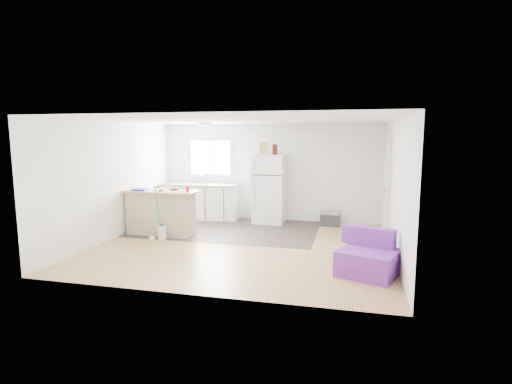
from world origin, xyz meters
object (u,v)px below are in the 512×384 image
kitchen_cabinets (200,201)px  bottle_left (274,149)px  cooler (330,218)px  purple_seat (368,258)px  mop (154,230)px  refrigerator (269,189)px  cardboard_box (264,148)px  blue_tray (140,190)px  red_cup (188,188)px  bottle_right (276,149)px  cleaner_jug (162,233)px  peninsula (161,212)px

kitchen_cabinets → bottle_left: bearing=-7.5°
kitchen_cabinets → cooler: (3.28, -0.07, -0.28)m
purple_seat → mop: mop is taller
refrigerator → cardboard_box: cardboard_box is taller
blue_tray → purple_seat: bearing=-17.4°
purple_seat → red_cup: (-3.64, 1.58, 0.76)m
cardboard_box → bottle_right: cardboard_box is taller
purple_seat → cardboard_box: bearing=147.7°
cardboard_box → purple_seat: bearing=-53.3°
bottle_left → cooler: bearing=1.3°
refrigerator → red_cup: size_ratio=13.84×
cleaner_jug → mop: size_ratio=0.29×
cleaner_jug → blue_tray: size_ratio=1.09×
bottle_right → kitchen_cabinets: bearing=177.9°
red_cup → blue_tray: bearing=-173.3°
bottle_left → kitchen_cabinets: bearing=177.1°
cooler → cardboard_box: 2.29m
purple_seat → cleaner_jug: bearing=-174.8°
cleaner_jug → cooler: bearing=23.1°
cooler → cardboard_box: bearing=-172.3°
cooler → red_cup: (-2.88, -1.63, 0.84)m
cardboard_box → bottle_left: bearing=6.1°
cleaner_jug → red_cup: size_ratio=2.72×
cleaner_jug → cardboard_box: (1.68, 2.01, 1.67)m
cooler → cleaner_jug: size_ratio=1.46×
kitchen_cabinets → refrigerator: 1.85m
cleaner_jug → mop: mop is taller
refrigerator → purple_seat: size_ratio=1.59×
blue_tray → bottle_left: bearing=33.9°
peninsula → refrigerator: (2.02, 1.69, 0.35)m
peninsula → refrigerator: size_ratio=0.95×
bottle_left → bottle_right: (0.05, 0.02, 0.00)m
refrigerator → blue_tray: (-2.45, -1.77, 0.14)m
cooler → mop: size_ratio=0.42×
peninsula → blue_tray: 0.65m
cooler → cleaner_jug: bearing=-142.0°
refrigerator → bottle_right: size_ratio=6.64×
refrigerator → cooler: refrigerator is taller
cardboard_box → bottle_left: size_ratio=1.20×
peninsula → bottle_left: bearing=41.6°
purple_seat → blue_tray: blue_tray is taller
cooler → bottle_left: size_ratio=1.91×
blue_tray → bottle_left: (2.56, 1.72, 0.82)m
cooler → mop: bearing=-140.5°
purple_seat → cardboard_box: size_ratio=3.49×
red_cup → mop: bearing=-127.9°
cooler → bottle_right: (-1.31, -0.01, 1.61)m
red_cup → peninsula: bearing=-175.7°
refrigerator → kitchen_cabinets: bearing=178.9°
refrigerator → cardboard_box: (-0.13, -0.07, 0.98)m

